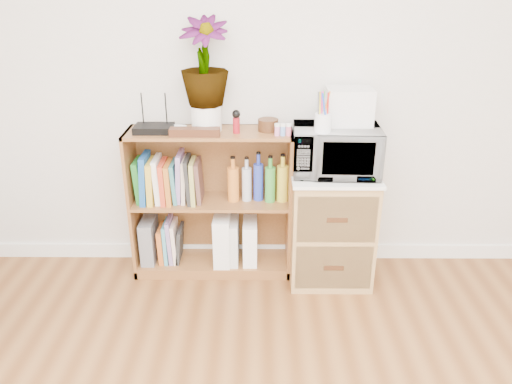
{
  "coord_description": "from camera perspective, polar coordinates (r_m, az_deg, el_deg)",
  "views": [
    {
      "loc": [
        -0.05,
        -0.76,
        1.8
      ],
      "look_at": [
        -0.07,
        1.95,
        0.62
      ],
      "focal_mm": 35.0,
      "sensor_mm": 36.0,
      "label": 1
    }
  ],
  "objects": [
    {
      "name": "paint_jars",
      "position": [
        2.89,
        3.09,
        7.04
      ],
      "size": [
        0.12,
        0.04,
        0.06
      ],
      "primitive_type": "cube",
      "color": "pink",
      "rests_on": "bookshelf"
    },
    {
      "name": "kokeshi_doll",
      "position": [
        2.94,
        -2.26,
        7.61
      ],
      "size": [
        0.04,
        0.04,
        0.09
      ],
      "primitive_type": "cylinder",
      "color": "maroon",
      "rests_on": "bookshelf"
    },
    {
      "name": "potted_plant",
      "position": [
        2.93,
        -5.95,
        14.58
      ],
      "size": [
        0.28,
        0.28,
        0.5
      ],
      "primitive_type": "imported",
      "color": "#3B7D32",
      "rests_on": "plant_pot"
    },
    {
      "name": "lower_books",
      "position": [
        3.33,
        -9.73,
        -5.57
      ],
      "size": [
        0.16,
        0.19,
        0.3
      ],
      "color": "#C05B22",
      "rests_on": "bookshelf"
    },
    {
      "name": "wicker_unit",
      "position": [
        3.17,
        8.5,
        -3.95
      ],
      "size": [
        0.5,
        0.45,
        0.7
      ],
      "primitive_type": "cube",
      "color": "#9E7542",
      "rests_on": "ground"
    },
    {
      "name": "wooden_bowl",
      "position": [
        2.99,
        1.39,
        7.67
      ],
      "size": [
        0.12,
        0.12,
        0.07
      ],
      "primitive_type": "cylinder",
      "color": "#3A1E10",
      "rests_on": "bookshelf"
    },
    {
      "name": "magazine_holder_right",
      "position": [
        3.27,
        -0.67,
        -5.61
      ],
      "size": [
        0.09,
        0.23,
        0.28
      ],
      "primitive_type": "cube",
      "color": "white",
      "rests_on": "bookshelf"
    },
    {
      "name": "liquor_bottles",
      "position": [
        3.09,
        0.32,
        1.52
      ],
      "size": [
        0.38,
        0.07,
        0.3
      ],
      "color": "orange",
      "rests_on": "bookshelf"
    },
    {
      "name": "bookshelf",
      "position": [
        3.17,
        -5.1,
        -1.31
      ],
      "size": [
        1.0,
        0.3,
        0.95
      ],
      "primitive_type": "cube",
      "color": "brown",
      "rests_on": "ground"
    },
    {
      "name": "skirting_board",
      "position": [
        3.48,
        1.15,
        -6.73
      ],
      "size": [
        4.0,
        0.02,
        0.1
      ],
      "primitive_type": "cube",
      "color": "white",
      "rests_on": "ground"
    },
    {
      "name": "plant_pot",
      "position": [
        3.0,
        -5.69,
        8.45
      ],
      "size": [
        0.18,
        0.18,
        0.15
      ],
      "primitive_type": "cylinder",
      "color": "white",
      "rests_on": "bookshelf"
    },
    {
      "name": "pen_cup",
      "position": [
        2.82,
        7.66,
        7.86
      ],
      "size": [
        0.09,
        0.09,
        0.1
      ],
      "primitive_type": "cylinder",
      "color": "white",
      "rests_on": "microwave"
    },
    {
      "name": "cookbooks",
      "position": [
        3.14,
        -9.99,
        1.41
      ],
      "size": [
        0.41,
        0.2,
        0.31
      ],
      "color": "#207927",
      "rests_on": "bookshelf"
    },
    {
      "name": "magazine_holder_left",
      "position": [
        3.26,
        -3.86,
        -5.23
      ],
      "size": [
        0.1,
        0.26,
        0.33
      ],
      "primitive_type": "cube",
      "color": "white",
      "rests_on": "bookshelf"
    },
    {
      "name": "magazine_holder_mid",
      "position": [
        3.27,
        -2.83,
        -5.53
      ],
      "size": [
        0.09,
        0.23,
        0.29
      ],
      "primitive_type": "cube",
      "color": "silver",
      "rests_on": "bookshelf"
    },
    {
      "name": "microwave",
      "position": [
        2.97,
        9.11,
        4.71
      ],
      "size": [
        0.51,
        0.36,
        0.28
      ],
      "primitive_type": "imported",
      "rotation": [
        0.0,
        0.0,
        -0.04
      ],
      "color": "silver",
      "rests_on": "wicker_unit"
    },
    {
      "name": "file_box",
      "position": [
        3.35,
        -12.09,
        -5.32
      ],
      "size": [
        0.09,
        0.23,
        0.29
      ],
      "primitive_type": "cube",
      "color": "slate",
      "rests_on": "bookshelf"
    },
    {
      "name": "trinket_box",
      "position": [
        2.91,
        -7.01,
        6.81
      ],
      "size": [
        0.29,
        0.07,
        0.05
      ],
      "primitive_type": "cube",
      "color": "#3D1D10",
      "rests_on": "bookshelf"
    },
    {
      "name": "white_bowl",
      "position": [
        2.99,
        -9.13,
        7.03
      ],
      "size": [
        0.13,
        0.13,
        0.03
      ],
      "primitive_type": "imported",
      "color": "silver",
      "rests_on": "bookshelf"
    },
    {
      "name": "small_appliance",
      "position": [
        2.99,
        10.53,
        9.63
      ],
      "size": [
        0.26,
        0.22,
        0.21
      ],
      "primitive_type": "cube",
      "color": "silver",
      "rests_on": "microwave"
    },
    {
      "name": "router",
      "position": [
        3.02,
        -11.58,
        7.12
      ],
      "size": [
        0.23,
        0.15,
        0.04
      ],
      "primitive_type": "cube",
      "color": "black",
      "rests_on": "bookshelf"
    }
  ]
}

